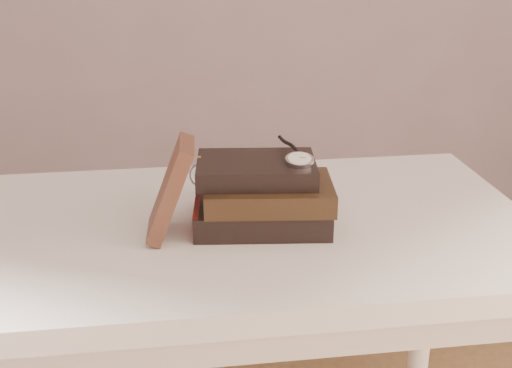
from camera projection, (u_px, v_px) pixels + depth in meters
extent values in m
cube|color=silver|center=(247.00, 231.00, 1.21)|extent=(1.00, 0.60, 0.04)
cube|color=white|center=(248.00, 262.00, 1.23)|extent=(0.88, 0.49, 0.08)
cylinder|color=white|center=(31.00, 350.00, 1.51)|extent=(0.05, 0.05, 0.71)
cylinder|color=white|center=(422.00, 319.00, 1.63)|extent=(0.05, 0.05, 0.71)
cube|color=black|center=(262.00, 213.00, 1.18)|extent=(0.24, 0.18, 0.04)
cube|color=#FAE9CD|center=(263.00, 213.00, 1.18)|extent=(0.23, 0.17, 0.03)
cube|color=gold|center=(198.00, 208.00, 1.20)|extent=(0.01, 0.01, 0.04)
cube|color=maroon|center=(198.00, 214.00, 1.17)|extent=(0.03, 0.14, 0.04)
cube|color=black|center=(269.00, 193.00, 1.16)|extent=(0.23, 0.17, 0.04)
cube|color=#FAE9CD|center=(270.00, 193.00, 1.16)|extent=(0.22, 0.16, 0.03)
cube|color=gold|center=(208.00, 189.00, 1.17)|extent=(0.01, 0.01, 0.04)
cube|color=black|center=(256.00, 170.00, 1.16)|extent=(0.21, 0.16, 0.03)
cube|color=#FAE9CD|center=(258.00, 170.00, 1.16)|extent=(0.21, 0.15, 0.03)
cube|color=gold|center=(199.00, 166.00, 1.18)|extent=(0.01, 0.01, 0.03)
cube|color=#3D2117|center=(170.00, 189.00, 1.11)|extent=(0.09, 0.11, 0.16)
cylinder|color=silver|center=(300.00, 161.00, 1.13)|extent=(0.05, 0.05, 0.02)
cylinder|color=white|center=(300.00, 158.00, 1.13)|extent=(0.04, 0.04, 0.01)
torus|color=silver|center=(300.00, 159.00, 1.13)|extent=(0.05, 0.05, 0.01)
cylinder|color=silver|center=(298.00, 156.00, 1.16)|extent=(0.01, 0.01, 0.01)
cube|color=black|center=(299.00, 157.00, 1.13)|extent=(0.00, 0.01, 0.00)
cube|color=black|center=(303.00, 158.00, 1.13)|extent=(0.01, 0.00, 0.00)
sphere|color=black|center=(297.00, 151.00, 1.16)|extent=(0.01, 0.01, 0.01)
sphere|color=black|center=(295.00, 149.00, 1.17)|extent=(0.01, 0.01, 0.01)
sphere|color=black|center=(293.00, 147.00, 1.18)|extent=(0.01, 0.01, 0.01)
sphere|color=black|center=(291.00, 145.00, 1.19)|extent=(0.01, 0.01, 0.01)
sphere|color=black|center=(289.00, 144.00, 1.19)|extent=(0.01, 0.01, 0.01)
sphere|color=black|center=(287.00, 143.00, 1.20)|extent=(0.01, 0.01, 0.01)
sphere|color=black|center=(285.00, 142.00, 1.21)|extent=(0.01, 0.01, 0.01)
sphere|color=black|center=(283.00, 141.00, 1.22)|extent=(0.01, 0.01, 0.01)
sphere|color=black|center=(282.00, 139.00, 1.23)|extent=(0.01, 0.01, 0.01)
sphere|color=black|center=(280.00, 137.00, 1.24)|extent=(0.01, 0.01, 0.01)
torus|color=silver|center=(202.00, 175.00, 1.22)|extent=(0.05, 0.02, 0.05)
torus|color=silver|center=(229.00, 175.00, 1.23)|extent=(0.05, 0.02, 0.05)
cylinder|color=silver|center=(215.00, 173.00, 1.22)|extent=(0.01, 0.00, 0.00)
cylinder|color=silver|center=(192.00, 168.00, 1.27)|extent=(0.01, 0.10, 0.02)
cylinder|color=silver|center=(241.00, 168.00, 1.28)|extent=(0.01, 0.10, 0.02)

